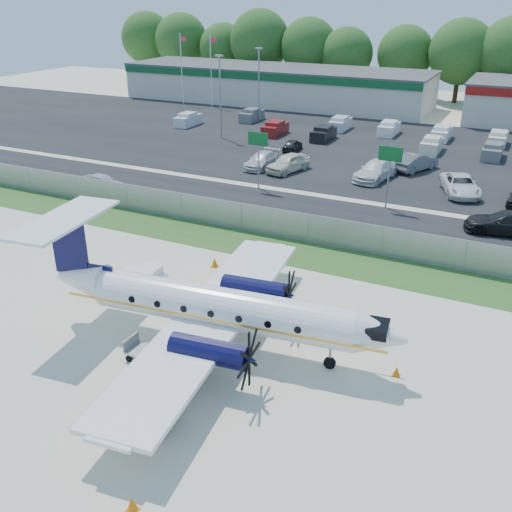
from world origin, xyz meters
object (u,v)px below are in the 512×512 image
at_px(baggage_cart_near, 147,351).
at_px(baggage_cart_far, 144,413).
at_px(aircraft, 214,306).
at_px(pushback_tug, 143,279).

height_order(baggage_cart_near, baggage_cart_far, baggage_cart_far).
height_order(aircraft, baggage_cart_far, aircraft).
relative_size(baggage_cart_near, baggage_cart_far, 0.75).
bearing_deg(pushback_tug, baggage_cart_near, -52.64).
xyz_separation_m(aircraft, pushback_tug, (-6.42, 3.12, -1.45)).
height_order(aircraft, baggage_cart_near, aircraft).
xyz_separation_m(aircraft, baggage_cart_near, (-2.20, -2.40, -1.68)).
bearing_deg(pushback_tug, aircraft, -25.93).
distance_m(baggage_cart_near, baggage_cart_far, 4.35).
bearing_deg(baggage_cart_near, pushback_tug, 127.36).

